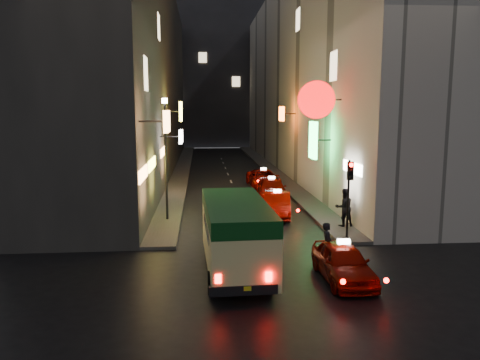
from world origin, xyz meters
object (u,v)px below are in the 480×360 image
object	(u,v)px
pedestrian_crossing	(327,241)
taxi_near	(343,259)
minibus	(236,228)
traffic_light	(350,182)
lamp_post	(166,151)

from	to	relation	value
pedestrian_crossing	taxi_near	bearing A→B (deg)	-164.71
minibus	traffic_light	bearing A→B (deg)	33.44
traffic_light	lamp_post	bearing A→B (deg)	151.09
taxi_near	minibus	bearing A→B (deg)	163.92
taxi_near	traffic_light	bearing A→B (deg)	70.40
minibus	lamp_post	xyz separation A→B (m)	(-3.00, 7.96, 2.08)
pedestrian_crossing	lamp_post	distance (m)	10.23
pedestrian_crossing	traffic_light	xyz separation A→B (m)	(1.72, 2.88, 1.76)
minibus	traffic_light	size ratio (longest dim) A/B	1.75
traffic_light	lamp_post	world-z (taller)	lamp_post
minibus	lamp_post	bearing A→B (deg)	110.65
minibus	pedestrian_crossing	xyz separation A→B (m)	(3.48, 0.56, -0.71)
taxi_near	traffic_light	size ratio (longest dim) A/B	1.35
pedestrian_crossing	traffic_light	distance (m)	3.79
minibus	taxi_near	xyz separation A→B (m)	(3.61, -1.04, -0.89)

